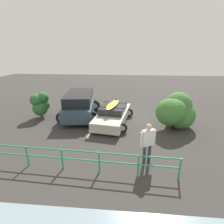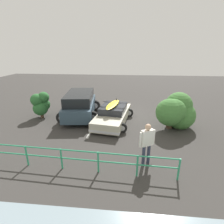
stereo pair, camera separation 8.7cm
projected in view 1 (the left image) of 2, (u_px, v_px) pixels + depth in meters
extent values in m
cube|color=#383533|center=(121.00, 118.00, 12.40)|extent=(44.00, 44.00, 0.02)
cube|color=silver|center=(95.00, 122.00, 11.79)|extent=(0.12, 4.75, 0.00)
cube|color=#B7B29E|center=(113.00, 116.00, 11.54)|extent=(2.36, 4.49, 0.56)
cube|color=#23262B|center=(113.00, 108.00, 11.53)|extent=(1.82, 2.26, 0.42)
cube|color=silver|center=(104.00, 132.00, 9.68)|extent=(1.76, 0.37, 0.14)
cube|color=silver|center=(119.00, 109.00, 13.51)|extent=(1.76, 0.37, 0.14)
cylinder|color=black|center=(122.00, 128.00, 10.18)|extent=(0.59, 0.18, 0.59)
cylinder|color=#B7B7BC|center=(122.00, 128.00, 10.18)|extent=(0.33, 0.19, 0.33)
cylinder|color=black|center=(94.00, 125.00, 10.57)|extent=(0.59, 0.18, 0.59)
cylinder|color=#B7B7BC|center=(94.00, 125.00, 10.57)|extent=(0.33, 0.19, 0.33)
cylinder|color=black|center=(129.00, 113.00, 12.61)|extent=(0.59, 0.18, 0.59)
cylinder|color=#B7B7BC|center=(129.00, 113.00, 12.61)|extent=(0.33, 0.19, 0.33)
cylinder|color=black|center=(105.00, 111.00, 13.00)|extent=(0.59, 0.18, 0.59)
cylinder|color=#B7B7BC|center=(105.00, 111.00, 13.00)|extent=(0.33, 0.19, 0.33)
cylinder|color=black|center=(111.00, 107.00, 10.93)|extent=(1.80, 0.31, 0.03)
cylinder|color=black|center=(115.00, 102.00, 11.96)|extent=(1.80, 0.31, 0.03)
ellipsoid|color=yellow|center=(113.00, 104.00, 11.31)|extent=(1.00, 2.30, 0.09)
cone|color=black|center=(116.00, 99.00, 12.08)|extent=(0.10, 0.10, 0.14)
cube|color=#334756|center=(80.00, 108.00, 12.45)|extent=(2.38, 4.48, 0.84)
cube|color=black|center=(79.00, 97.00, 12.20)|extent=(2.12, 3.53, 0.66)
cylinder|color=black|center=(84.00, 98.00, 14.53)|extent=(0.77, 0.27, 0.76)
cylinder|color=black|center=(92.00, 118.00, 11.37)|extent=(0.84, 0.22, 0.84)
cylinder|color=#B7B7BC|center=(92.00, 118.00, 11.37)|extent=(0.46, 0.23, 0.46)
cylinder|color=black|center=(63.00, 118.00, 11.31)|extent=(0.84, 0.22, 0.84)
cylinder|color=#B7B7BC|center=(63.00, 118.00, 11.31)|extent=(0.46, 0.23, 0.46)
cylinder|color=black|center=(95.00, 106.00, 13.79)|extent=(0.84, 0.22, 0.84)
cylinder|color=#B7B7BC|center=(95.00, 106.00, 13.79)|extent=(0.46, 0.23, 0.46)
cylinder|color=black|center=(70.00, 106.00, 13.72)|extent=(0.84, 0.22, 0.84)
cylinder|color=#B7B7BC|center=(70.00, 106.00, 13.72)|extent=(0.46, 0.23, 0.46)
cylinder|color=#33384C|center=(149.00, 154.00, 7.37)|extent=(0.13, 0.13, 0.91)
cylinder|color=#33384C|center=(144.00, 155.00, 7.28)|extent=(0.13, 0.13, 0.91)
cube|color=silver|center=(148.00, 138.00, 7.06)|extent=(0.57, 0.43, 0.68)
sphere|color=#D6A884|center=(149.00, 127.00, 6.90)|extent=(0.25, 0.25, 0.25)
cylinder|color=silver|center=(154.00, 137.00, 7.18)|extent=(0.09, 0.09, 0.64)
cylinder|color=silver|center=(141.00, 140.00, 6.95)|extent=(0.09, 0.09, 0.64)
cylinder|color=#2D9366|center=(180.00, 169.00, 6.42)|extent=(0.07, 0.07, 0.92)
cylinder|color=#2D9366|center=(138.00, 166.00, 6.61)|extent=(0.07, 0.07, 0.92)
cylinder|color=#2D9366|center=(99.00, 162.00, 6.81)|extent=(0.07, 0.07, 0.92)
cylinder|color=#2D9366|center=(62.00, 159.00, 7.00)|extent=(0.07, 0.07, 0.92)
cylinder|color=#2D9366|center=(27.00, 156.00, 7.20)|extent=(0.07, 0.07, 0.92)
cylinder|color=#2D9366|center=(80.00, 151.00, 6.76)|extent=(7.56, 0.46, 0.06)
cylinder|color=#2D9366|center=(80.00, 160.00, 6.89)|extent=(7.56, 0.46, 0.06)
cylinder|color=#4C3828|center=(169.00, 125.00, 10.86)|extent=(0.38, 0.38, 0.38)
sphere|color=#427A38|center=(173.00, 111.00, 10.23)|extent=(1.45, 1.45, 1.45)
sphere|color=#427A38|center=(169.00, 112.00, 10.21)|extent=(1.60, 1.60, 1.60)
sphere|color=#427A38|center=(180.00, 115.00, 10.76)|extent=(1.77, 1.77, 1.77)
sphere|color=#427A38|center=(178.00, 105.00, 10.73)|extent=(1.62, 1.62, 1.62)
cylinder|color=#4C3828|center=(42.00, 115.00, 12.34)|extent=(0.22, 0.22, 0.47)
sphere|color=#2D6B33|center=(44.00, 105.00, 12.45)|extent=(0.82, 0.82, 0.82)
sphere|color=#2D6B33|center=(40.00, 108.00, 12.30)|extent=(1.03, 1.03, 1.03)
sphere|color=#2D6B33|center=(36.00, 100.00, 12.06)|extent=(0.87, 0.87, 0.87)
sphere|color=#2D6B33|center=(43.00, 98.00, 12.19)|extent=(0.78, 0.78, 0.78)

